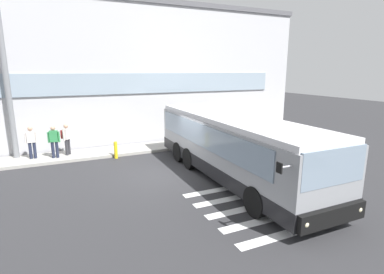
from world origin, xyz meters
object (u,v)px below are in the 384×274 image
object	(u,v)px
safety_bollard_yellow	(116,150)
passenger_at_curb_edge	(66,137)
bus_main_foreground	(233,148)
passenger_near_column	(31,141)
passenger_by_doorway	(54,140)
entry_support_column	(7,86)

from	to	relation	value
safety_bollard_yellow	passenger_at_curb_edge	bearing A→B (deg)	151.33
bus_main_foreground	safety_bollard_yellow	world-z (taller)	bus_main_foreground
passenger_near_column	passenger_by_doorway	xyz separation A→B (m)	(1.04, -0.34, 0.00)
passenger_by_doorway	passenger_at_curb_edge	world-z (taller)	same
passenger_near_column	passenger_by_doorway	bearing A→B (deg)	-18.07
bus_main_foreground	passenger_near_column	size ratio (longest dim) A/B	6.22
bus_main_foreground	passenger_at_curb_edge	size ratio (longest dim) A/B	6.22
passenger_by_doorway	safety_bollard_yellow	world-z (taller)	passenger_by_doorway
safety_bollard_yellow	entry_support_column	bearing A→B (deg)	159.27
passenger_near_column	passenger_by_doorway	world-z (taller)	same
passenger_near_column	safety_bollard_yellow	world-z (taller)	passenger_near_column
passenger_near_column	passenger_at_curb_edge	world-z (taller)	same
passenger_by_doorway	passenger_at_curb_edge	bearing A→B (deg)	31.57
bus_main_foreground	passenger_by_doorway	size ratio (longest dim) A/B	6.22
entry_support_column	passenger_by_doorway	world-z (taller)	entry_support_column
bus_main_foreground	passenger_at_curb_edge	xyz separation A→B (m)	(-6.33, 6.35, -0.22)
passenger_near_column	passenger_by_doorway	size ratio (longest dim) A/B	1.00
entry_support_column	bus_main_foreground	distance (m)	11.42
bus_main_foreground	passenger_near_column	world-z (taller)	bus_main_foreground
safety_bollard_yellow	passenger_by_doorway	bearing A→B (deg)	162.88
bus_main_foreground	safety_bollard_yellow	distance (m)	6.54
entry_support_column	passenger_at_curb_edge	xyz separation A→B (m)	(2.44, -0.53, -2.68)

